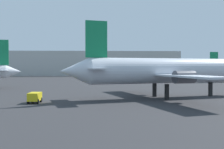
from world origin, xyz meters
TOP-DOWN VIEW (x-y plane):
  - airplane_on_taxiway at (6.76, 30.35)m, footprint 31.17×26.63m
  - baggage_cart at (-11.13, 25.39)m, footprint 1.49×2.47m
  - terminal_building at (-6.95, 133.12)m, footprint 84.82×26.32m

SIDE VIEW (x-z plane):
  - baggage_cart at x=-11.13m, z-range 0.11..1.41m
  - airplane_on_taxiway at x=6.76m, z-range -1.40..9.25m
  - terminal_building at x=-6.95m, z-range 0.00..11.39m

